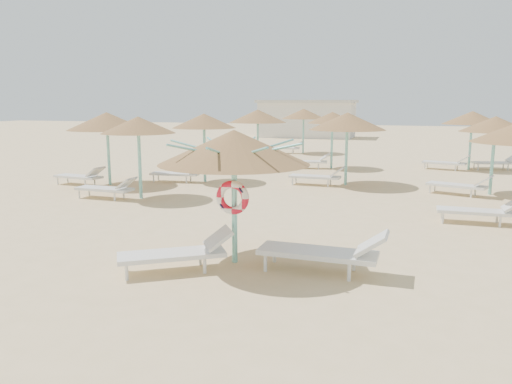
% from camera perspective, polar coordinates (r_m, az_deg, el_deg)
% --- Properties ---
extents(ground, '(120.00, 120.00, 0.00)m').
position_cam_1_polar(ground, '(9.70, -1.03, -8.41)').
color(ground, '#DCBA86').
rests_on(ground, ground).
extents(main_palapa, '(2.89, 2.89, 2.59)m').
position_cam_1_polar(main_palapa, '(9.45, -2.54, 5.06)').
color(main_palapa, '#78D1C7').
rests_on(main_palapa, ground).
extents(lounger_main_a, '(2.10, 1.67, 0.76)m').
position_cam_1_polar(lounger_main_a, '(9.40, -8.74, -6.80)').
color(lounger_main_a, silver).
rests_on(lounger_main_a, ground).
extents(lounger_main_b, '(2.36, 0.77, 0.85)m').
position_cam_1_polar(lounger_main_b, '(9.27, 8.01, -6.76)').
color(lounger_main_b, silver).
rests_on(lounger_main_b, ground).
extents(palapa_field, '(22.99, 18.96, 2.72)m').
position_cam_1_polar(palapa_field, '(19.75, 10.98, 7.80)').
color(palapa_field, '#78D1C7').
rests_on(palapa_field, ground).
extents(service_hut, '(8.40, 4.40, 3.25)m').
position_cam_1_polar(service_hut, '(44.64, 5.89, 8.36)').
color(service_hut, silver).
rests_on(service_hut, ground).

